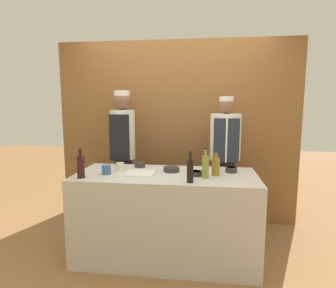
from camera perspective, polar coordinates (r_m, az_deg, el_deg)
ground_plane at (r=3.18m, az=-0.39°, el=-21.76°), size 14.00×14.00×0.00m
cabinet_wall at (r=3.82m, az=1.73°, el=2.40°), size 3.18×0.18×2.40m
counter at (r=2.98m, az=-0.40°, el=-14.35°), size 1.82×0.78×0.89m
sauce_bowl_white at (r=2.97m, az=12.70°, el=-5.03°), size 0.12×0.12×0.06m
sauce_bowl_red at (r=2.78m, az=5.54°, el=-5.89°), size 0.14×0.14×0.04m
sauce_bowl_green at (r=2.92m, az=0.71°, el=-5.11°), size 0.17×0.17×0.05m
sauce_bowl_orange at (r=3.14m, az=-5.72°, el=-4.16°), size 0.12×0.12×0.05m
cutting_board at (r=2.82m, az=-5.65°, el=-5.98°), size 0.28×0.25×0.02m
bottle_oil at (r=2.68m, az=7.60°, el=-4.48°), size 0.07×0.07×0.29m
bottle_soy at (r=2.52m, az=4.53°, el=-5.35°), size 0.06×0.06×0.28m
bottle_wine at (r=2.79m, az=-17.32°, el=-4.37°), size 0.07×0.07×0.28m
bottle_vinegar at (r=2.80m, az=9.69°, el=-4.39°), size 0.08×0.08×0.24m
cup_blue at (r=2.88m, az=-12.42°, el=-5.12°), size 0.09×0.09×0.09m
cup_cream at (r=3.01m, az=-9.70°, el=-4.55°), size 0.09×0.09×0.08m
chef_left at (r=3.54m, az=-9.10°, el=-1.85°), size 0.30×0.30×1.74m
chef_right at (r=3.42m, az=11.43°, el=-3.51°), size 0.36×0.36×1.67m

